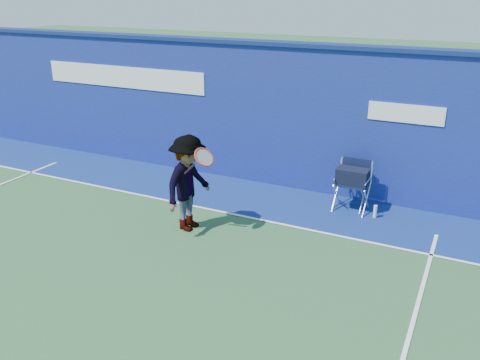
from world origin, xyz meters
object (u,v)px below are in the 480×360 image
at_px(directors_chair_right, 352,190).
at_px(tennis_player, 189,183).
at_px(directors_chair_left, 350,192).
at_px(water_bottle, 375,212).

relative_size(directors_chair_right, tennis_player, 0.57).
xyz_separation_m(directors_chair_left, directors_chair_right, (0.07, -0.16, 0.11)).
relative_size(directors_chair_right, water_bottle, 3.94).
height_order(directors_chair_left, water_bottle, directors_chair_left).
height_order(directors_chair_right, water_bottle, directors_chair_right).
bearing_deg(water_bottle, tennis_player, -146.95).
relative_size(directors_chair_left, directors_chair_right, 0.92).
xyz_separation_m(directors_chair_left, tennis_player, (-2.36, -2.23, 0.57)).
bearing_deg(directors_chair_right, tennis_player, -139.56).
bearing_deg(directors_chair_right, water_bottle, -16.83).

